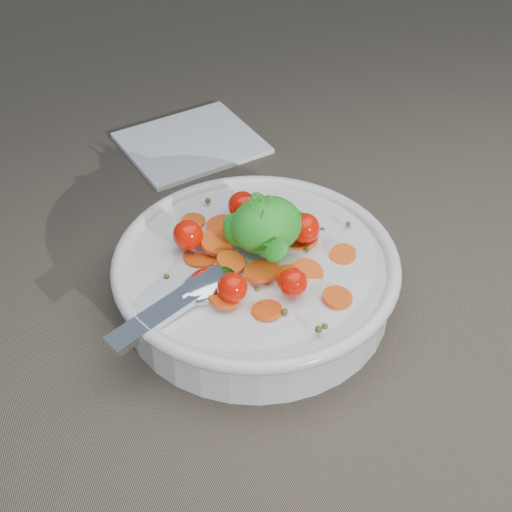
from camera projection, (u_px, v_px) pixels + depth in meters
name	position (u px, v px, depth m)	size (l,w,h in m)	color
ground	(262.00, 286.00, 0.63)	(6.00, 6.00, 0.00)	#685C4A
bowl	(256.00, 275.00, 0.60)	(0.26, 0.24, 0.10)	silver
napkin	(191.00, 143.00, 0.80)	(0.14, 0.12, 0.01)	white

